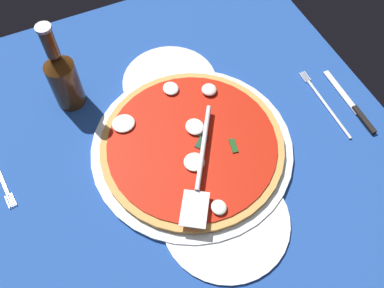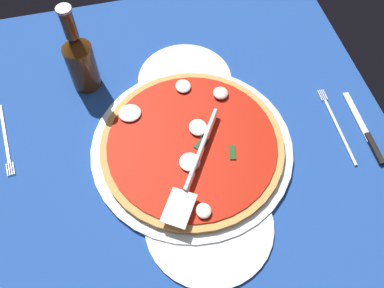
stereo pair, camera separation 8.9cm
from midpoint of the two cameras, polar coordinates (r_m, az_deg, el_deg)
name	(u,v)px [view 2 (the right image)]	position (r cm, az deg, el deg)	size (l,w,h in cm)	color
ground_plane	(173,144)	(92.11, 0.14, -0.25)	(96.91, 96.91, 0.80)	navy
pizza_pan	(192,148)	(90.46, 2.81, -0.78)	(43.36, 43.36, 1.35)	silver
dinner_plate_left	(185,80)	(101.68, 1.54, 8.56)	(22.41, 22.41, 1.00)	white
dinner_plate_right	(209,225)	(83.40, 5.48, -11.19)	(25.15, 25.15, 1.00)	white
pizza	(192,144)	(89.31, 2.80, -0.22)	(39.35, 39.35, 2.75)	#C99249
pizza_server	(194,168)	(83.75, 3.27, -3.58)	(24.98, 17.41, 1.00)	silver
place_setting_far	(352,130)	(101.39, 23.28, 1.52)	(21.80, 12.58, 1.40)	white
beer_bottle	(80,59)	(96.97, -12.45, 11.01)	(6.55, 6.55, 23.04)	#4D2C10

